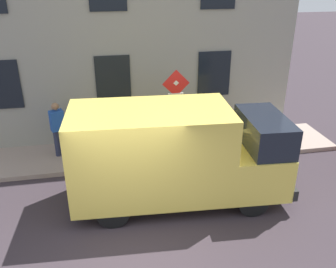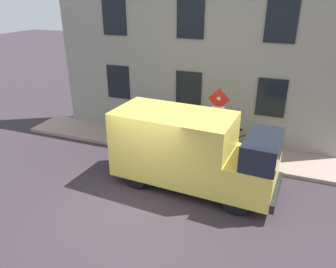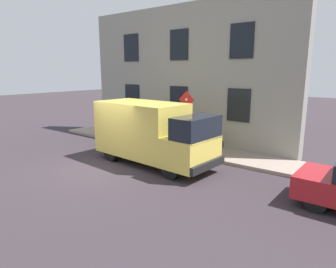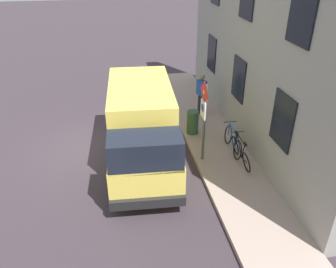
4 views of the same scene
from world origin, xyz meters
TOP-DOWN VIEW (x-y plane):
  - ground_plane at (0.00, 0.00)m, footprint 80.00×80.00m
  - sidewalk_slab at (4.18, 0.00)m, footprint 1.96×14.14m
  - building_facade at (5.51, 0.00)m, footprint 0.75×12.14m
  - sign_post_stacked at (3.41, -1.67)m, footprint 0.15×0.56m
  - delivery_van at (1.51, -1.26)m, footprint 2.33×5.44m
  - bicycle_black at (4.61, -2.08)m, footprint 0.46×1.71m
  - bicycle_blue at (4.61, -1.33)m, footprint 0.46×1.71m
  - pedestrian at (4.30, 1.77)m, footprint 0.38×0.46m
  - litter_bin at (3.55, 0.15)m, footprint 0.44×0.44m

SIDE VIEW (x-z plane):
  - ground_plane at x=0.00m, z-range 0.00..0.00m
  - sidewalk_slab at x=4.18m, z-range 0.00..0.14m
  - bicycle_black at x=4.61m, z-range 0.07..0.95m
  - bicycle_blue at x=4.61m, z-range 0.07..0.96m
  - litter_bin at x=3.55m, z-range 0.14..1.04m
  - pedestrian at x=4.30m, z-range 0.21..1.93m
  - delivery_van at x=1.51m, z-range 0.08..2.58m
  - sign_post_stacked at x=3.41m, z-range 0.60..3.25m
  - building_facade at x=5.51m, z-range 0.00..7.00m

